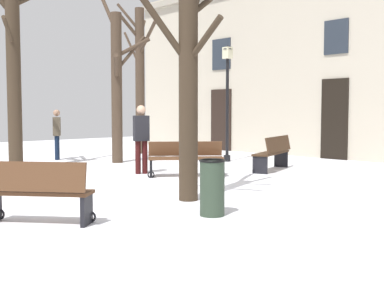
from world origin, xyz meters
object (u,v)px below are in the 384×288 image
at_px(bench_far_corner, 37,192).
at_px(person_strolling, 57,132).
at_px(streetlamp, 227,90).
at_px(person_near_bench, 141,136).
at_px(bench_back_to_back_right, 273,152).
at_px(tree_foreground, 13,60).
at_px(tree_left_of_center, 117,82).
at_px(tree_near_facade, 140,76).
at_px(bench_back_to_back_left, 186,158).
at_px(tree_center, 189,64).
at_px(litter_bin, 212,187).

relative_size(bench_far_corner, person_strolling, 0.88).
distance_m(streetlamp, person_near_bench, 4.08).
bearing_deg(bench_back_to_back_right, tree_foreground, -64.11).
height_order(tree_foreground, person_strolling, tree_foreground).
bearing_deg(bench_back_to_back_right, tree_left_of_center, -85.36).
distance_m(tree_foreground, bench_back_to_back_right, 7.55).
relative_size(tree_foreground, person_near_bench, 3.48).
height_order(tree_near_facade, bench_back_to_back_left, tree_near_facade).
height_order(bench_far_corner, person_strolling, person_strolling).
bearing_deg(bench_back_to_back_left, bench_far_corner, -116.31).
xyz_separation_m(bench_back_to_back_left, person_near_bench, (-1.15, -0.48, 0.52)).
xyz_separation_m(tree_center, person_strolling, (-8.26, 1.79, -1.51)).
xyz_separation_m(tree_center, bench_far_corner, (-0.11, -2.83, -1.96)).
distance_m(streetlamp, litter_bin, 8.21).
height_order(bench_far_corner, bench_back_to_back_right, bench_back_to_back_right).
distance_m(tree_foreground, bench_back_to_back_left, 5.61).
distance_m(tree_center, bench_far_corner, 3.44).
bearing_deg(bench_far_corner, person_near_bench, -92.24).
relative_size(litter_bin, person_near_bench, 0.50).
bearing_deg(bench_back_to_back_right, bench_back_to_back_left, -34.36).
relative_size(streetlamp, person_near_bench, 2.10).
xyz_separation_m(tree_foreground, bench_back_to_back_left, (4.38, 2.39, -2.55)).
relative_size(streetlamp, litter_bin, 4.24).
xyz_separation_m(tree_center, bench_back_to_back_right, (-1.59, 4.63, -1.93)).
bearing_deg(tree_near_facade, bench_back_to_back_left, -27.88).
distance_m(tree_near_facade, bench_far_corner, 11.75).
xyz_separation_m(bench_far_corner, bench_back_to_back_left, (-2.23, 4.92, -0.01)).
distance_m(tree_near_facade, bench_back_to_back_right, 7.15).
relative_size(tree_foreground, person_strolling, 3.68).
relative_size(tree_left_of_center, streetlamp, 1.46).
relative_size(tree_near_facade, bench_back_to_back_right, 2.99).
xyz_separation_m(tree_near_facade, litter_bin, (9.47, -5.87, -2.49)).
xyz_separation_m(bench_back_to_back_left, person_strolling, (-5.92, -0.31, 0.46)).
distance_m(tree_center, tree_near_facade, 9.81).
xyz_separation_m(bench_far_corner, bench_back_to_back_right, (-1.48, 7.46, 0.03)).
relative_size(bench_back_to_back_left, person_near_bench, 0.98).
height_order(tree_foreground, tree_left_of_center, tree_foreground).
relative_size(tree_near_facade, tree_left_of_center, 1.06).
xyz_separation_m(tree_left_of_center, bench_back_to_back_right, (4.56, 1.90, -2.02)).
height_order(streetlamp, bench_far_corner, streetlamp).
bearing_deg(person_near_bench, person_strolling, -70.57).
xyz_separation_m(tree_near_facade, bench_back_to_back_left, (5.94, -3.14, -2.47)).
xyz_separation_m(tree_foreground, bench_far_corner, (6.62, -2.54, -2.54)).
xyz_separation_m(litter_bin, person_strolling, (-9.45, 2.42, 0.48)).
relative_size(tree_left_of_center, bench_far_corner, 3.71).
relative_size(tree_foreground, streetlamp, 1.65).
height_order(streetlamp, litter_bin, streetlamp).
bearing_deg(person_near_bench, bench_far_corner, 58.83).
height_order(bench_back_to_back_left, person_strolling, person_strolling).
distance_m(tree_center, tree_left_of_center, 6.73).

